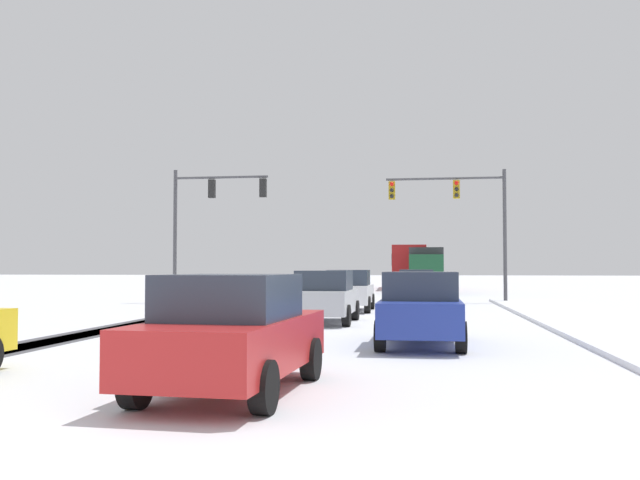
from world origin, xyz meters
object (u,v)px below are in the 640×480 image
object	(u,v)px
car_blue_fourth	(421,308)
traffic_signal_near_left	(207,209)
traffic_signal_near_right	(463,208)
car_grey_lead	(417,286)
car_silver_third	(325,297)
box_truck_delivery	(426,269)
bus_oncoming	(408,264)
car_white_second	(349,290)
car_red_fifth	(233,333)

from	to	relation	value
car_blue_fourth	traffic_signal_near_left	bearing A→B (deg)	121.23
traffic_signal_near_right	car_grey_lead	size ratio (longest dim) A/B	1.58
car_grey_lead	car_silver_third	bearing A→B (deg)	-102.85
car_blue_fourth	box_truck_delivery	distance (m)	30.98
car_silver_third	bus_oncoming	size ratio (longest dim) A/B	0.37
traffic_signal_near_right	car_silver_third	size ratio (longest dim) A/B	1.58
bus_oncoming	box_truck_delivery	world-z (taller)	bus_oncoming
bus_oncoming	traffic_signal_near_left	bearing A→B (deg)	-111.57
car_white_second	bus_oncoming	distance (m)	28.79
traffic_signal_near_left	car_grey_lead	world-z (taller)	traffic_signal_near_left
car_grey_lead	box_truck_delivery	world-z (taller)	box_truck_delivery
car_red_fifth	car_blue_fourth	bearing A→B (deg)	67.50
car_white_second	car_grey_lead	bearing A→B (deg)	66.99
car_silver_third	car_red_fifth	xyz separation A→B (m)	(0.39, -11.98, 0.00)
car_white_second	box_truck_delivery	xyz separation A→B (m)	(3.17, 19.21, 0.82)
traffic_signal_near_left	car_blue_fourth	size ratio (longest dim) A/B	1.58
car_red_fifth	bus_oncoming	distance (m)	46.64
traffic_signal_near_left	car_grey_lead	bearing A→B (deg)	5.12
car_red_fifth	box_truck_delivery	distance (m)	37.22
traffic_signal_near_left	car_white_second	distance (m)	9.90
traffic_signal_near_right	car_white_second	xyz separation A→B (m)	(-4.85, -7.21, -3.82)
car_blue_fourth	bus_oncoming	distance (m)	40.50
car_grey_lead	car_blue_fourth	size ratio (longest dim) A/B	1.00
car_white_second	car_blue_fourth	xyz separation A→B (m)	(2.79, -11.76, 0.00)
car_white_second	car_blue_fourth	size ratio (longest dim) A/B	1.00
car_blue_fourth	bus_oncoming	size ratio (longest dim) A/B	0.37
car_silver_third	car_red_fifth	world-z (taller)	same
traffic_signal_near_right	car_blue_fourth	distance (m)	19.46
car_silver_third	car_red_fifth	distance (m)	11.99
car_silver_third	box_truck_delivery	world-z (taller)	box_truck_delivery
traffic_signal_near_left	car_red_fifth	size ratio (longest dim) A/B	1.55
car_blue_fourth	traffic_signal_near_right	bearing A→B (deg)	83.80
car_white_second	bus_oncoming	xyz separation A→B (m)	(1.77, 28.71, 1.18)
car_white_second	bus_oncoming	bearing A→B (deg)	86.48
car_grey_lead	car_red_fifth	distance (m)	24.15
car_grey_lead	traffic_signal_near_left	bearing A→B (deg)	-174.88
traffic_signal_near_left	car_blue_fourth	distance (m)	20.23
car_grey_lead	car_red_fifth	size ratio (longest dim) A/B	0.98
car_blue_fourth	car_white_second	bearing A→B (deg)	103.37
traffic_signal_near_right	traffic_signal_near_left	size ratio (longest dim) A/B	1.00
car_blue_fourth	car_red_fifth	size ratio (longest dim) A/B	0.98
car_silver_third	box_truck_delivery	distance (m)	25.34
traffic_signal_near_right	box_truck_delivery	size ratio (longest dim) A/B	0.88
car_blue_fourth	bus_oncoming	world-z (taller)	bus_oncoming
car_blue_fourth	car_red_fifth	bearing A→B (deg)	-112.50
traffic_signal_near_right	car_red_fifth	distance (m)	25.81
car_silver_third	box_truck_delivery	size ratio (longest dim) A/B	0.55
traffic_signal_near_left	box_truck_delivery	bearing A→B (deg)	52.60
traffic_signal_near_right	car_silver_third	bearing A→B (deg)	-110.83
traffic_signal_near_right	box_truck_delivery	world-z (taller)	traffic_signal_near_right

